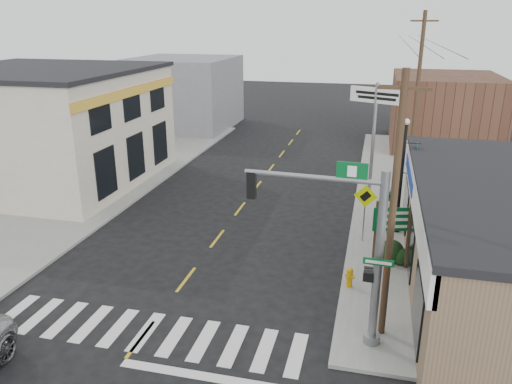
% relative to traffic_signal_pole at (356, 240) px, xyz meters
% --- Properties ---
extents(ground, '(140.00, 140.00, 0.00)m').
position_rel_traffic_signal_pole_xyz_m(ground, '(-6.51, -1.41, -3.58)').
color(ground, black).
rests_on(ground, ground).
extents(sidewalk_right, '(6.00, 38.00, 0.13)m').
position_rel_traffic_signal_pole_xyz_m(sidewalk_right, '(2.49, 11.59, -3.51)').
color(sidewalk_right, gray).
rests_on(sidewalk_right, ground).
extents(sidewalk_left, '(6.00, 38.00, 0.13)m').
position_rel_traffic_signal_pole_xyz_m(sidewalk_left, '(-15.51, 11.59, -3.51)').
color(sidewalk_left, gray).
rests_on(sidewalk_left, ground).
extents(center_line, '(0.12, 56.00, 0.01)m').
position_rel_traffic_signal_pole_xyz_m(center_line, '(-6.51, 6.59, -3.57)').
color(center_line, gold).
rests_on(center_line, ground).
extents(crosswalk, '(11.00, 2.20, 0.01)m').
position_rel_traffic_signal_pole_xyz_m(crosswalk, '(-6.51, -1.01, -3.57)').
color(crosswalk, silver).
rests_on(crosswalk, ground).
extents(left_building, '(12.00, 12.00, 6.80)m').
position_rel_traffic_signal_pole_xyz_m(left_building, '(-19.51, 12.59, -0.18)').
color(left_building, beige).
rests_on(left_building, ground).
extents(bldg_distant_right, '(8.00, 10.00, 5.60)m').
position_rel_traffic_signal_pole_xyz_m(bldg_distant_right, '(5.49, 28.59, -0.78)').
color(bldg_distant_right, brown).
rests_on(bldg_distant_right, ground).
extents(bldg_distant_left, '(9.00, 10.00, 6.40)m').
position_rel_traffic_signal_pole_xyz_m(bldg_distant_left, '(-17.51, 30.59, -0.38)').
color(bldg_distant_left, slate).
rests_on(bldg_distant_left, ground).
extents(traffic_signal_pole, '(4.57, 0.37, 5.78)m').
position_rel_traffic_signal_pole_xyz_m(traffic_signal_pole, '(0.00, 0.00, 0.00)').
color(traffic_signal_pole, gray).
rests_on(traffic_signal_pole, sidewalk_right).
extents(guide_sign, '(1.59, 0.13, 2.77)m').
position_rel_traffic_signal_pole_xyz_m(guide_sign, '(1.25, 5.40, -1.65)').
color(guide_sign, '#473321').
rests_on(guide_sign, sidewalk_right).
extents(fire_hydrant, '(0.25, 0.25, 0.78)m').
position_rel_traffic_signal_pole_xyz_m(fire_hydrant, '(-0.21, 3.34, -3.02)').
color(fire_hydrant, '#BF8B07').
rests_on(fire_hydrant, sidewalk_right).
extents(ped_crossing_sign, '(1.05, 0.07, 2.71)m').
position_rel_traffic_signal_pole_xyz_m(ped_crossing_sign, '(0.11, 7.62, -1.59)').
color(ped_crossing_sign, gray).
rests_on(ped_crossing_sign, sidewalk_right).
extents(lamp_post, '(0.70, 0.55, 5.43)m').
position_rel_traffic_signal_pole_xyz_m(lamp_post, '(1.69, 9.16, -0.30)').
color(lamp_post, black).
rests_on(lamp_post, sidewalk_right).
extents(dance_center_sign, '(3.03, 0.19, 6.44)m').
position_rel_traffic_signal_pole_xyz_m(dance_center_sign, '(0.22, 13.81, 1.43)').
color(dance_center_sign, gray).
rests_on(dance_center_sign, sidewalk_right).
extents(bare_tree, '(2.20, 2.20, 4.39)m').
position_rel_traffic_signal_pole_xyz_m(bare_tree, '(3.80, 3.45, 0.01)').
color(bare_tree, black).
rests_on(bare_tree, sidewalk_right).
extents(shrub_front, '(1.25, 1.25, 0.93)m').
position_rel_traffic_signal_pole_xyz_m(shrub_front, '(3.70, 0.75, -2.98)').
color(shrub_front, '#1A3717').
rests_on(shrub_front, sidewalk_right).
extents(shrub_back, '(1.05, 1.05, 0.79)m').
position_rel_traffic_signal_pole_xyz_m(shrub_back, '(1.35, 5.94, -3.05)').
color(shrub_back, black).
rests_on(shrub_back, sidewalk_right).
extents(utility_pole_near, '(1.45, 0.22, 8.35)m').
position_rel_traffic_signal_pole_xyz_m(utility_pole_near, '(0.99, 0.63, 0.83)').
color(utility_pole_near, '#432F1A').
rests_on(utility_pole_near, sidewalk_right).
extents(utility_pole_far, '(1.77, 0.27, 10.17)m').
position_rel_traffic_signal_pole_xyz_m(utility_pole_far, '(2.84, 22.04, 1.76)').
color(utility_pole_far, '#42251B').
rests_on(utility_pole_far, sidewalk_right).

